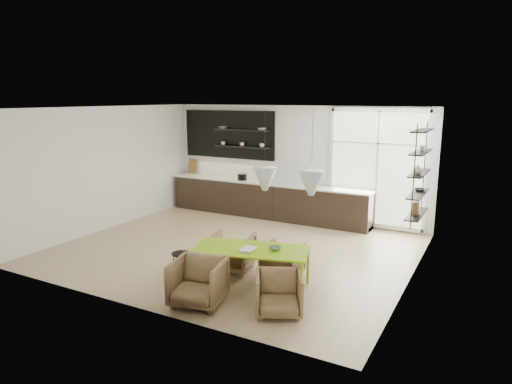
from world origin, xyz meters
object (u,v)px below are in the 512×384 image
dining_table (251,251)px  armchair_front_right (279,294)px  armchair_front_left (198,282)px  armchair_back_right (283,260)px  armchair_back_left (232,252)px  wire_stool (181,262)px

dining_table → armchair_front_right: 1.07m
armchair_front_left → armchair_front_right: size_ratio=1.15×
dining_table → armchair_front_left: (-0.41, -0.92, -0.28)m
armchair_front_left → dining_table: bearing=53.1°
armchair_back_right → dining_table: bearing=67.5°
dining_table → armchair_front_right: size_ratio=2.96×
armchair_back_right → armchair_front_right: armchair_front_right is taller
armchair_back_left → wire_stool: size_ratio=1.67×
armchair_back_left → armchair_front_right: bearing=131.5°
dining_table → wire_stool: dining_table is taller
dining_table → armchair_back_left: 0.92m
dining_table → armchair_front_left: armchair_front_left is taller
dining_table → armchair_back_left: armchair_back_left is taller
armchair_back_right → wire_stool: size_ratio=1.46×
armchair_front_right → wire_stool: bearing=141.2°
dining_table → armchair_back_right: size_ratio=3.06×
armchair_back_left → wire_stool: (-0.59, -0.73, -0.05)m
wire_stool → armchair_back_left: bearing=51.0°
dining_table → wire_stool: size_ratio=4.48×
armchair_back_left → armchair_back_right: 0.96m
armchair_back_right → armchair_front_left: armchair_front_left is taller
armchair_front_right → wire_stool: size_ratio=1.51×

